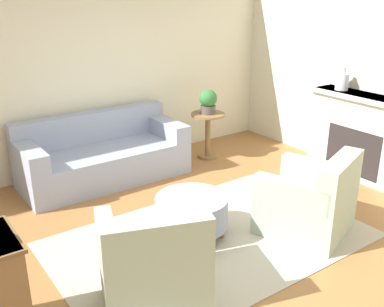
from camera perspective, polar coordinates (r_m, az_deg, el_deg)
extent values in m
plane|color=#996638|center=(4.71, 2.42, -10.88)|extent=(16.00, 16.00, 0.00)
cube|color=beige|center=(6.41, -12.23, 10.59)|extent=(9.17, 0.12, 2.80)
cube|color=#B2A893|center=(4.71, 2.42, -10.83)|extent=(3.15, 2.01, 0.01)
cube|color=#8E99B2|center=(6.11, -11.00, -1.31)|extent=(2.18, 0.93, 0.44)
cube|color=#8E99B2|center=(6.29, -12.66, 3.33)|extent=(2.18, 0.20, 0.42)
cube|color=#8E99B2|center=(5.68, -20.02, -0.29)|extent=(0.24, 0.89, 0.23)
cube|color=#8E99B2|center=(6.41, -3.25, 3.26)|extent=(0.24, 0.89, 0.23)
cube|color=olive|center=(5.82, -9.07, -4.37)|extent=(1.96, 0.05, 0.06)
cube|color=#9EB29E|center=(3.88, -5.14, -14.82)|extent=(1.06, 1.07, 0.41)
cube|color=#9EB29E|center=(3.37, -4.33, -11.85)|extent=(0.84, 0.47, 0.46)
cube|color=#9EB29E|center=(3.78, -0.20, -9.79)|extent=(0.40, 0.80, 0.25)
cube|color=#9EB29E|center=(3.68, -10.69, -11.07)|extent=(0.40, 0.80, 0.25)
cube|color=olive|center=(4.30, -6.08, -13.81)|extent=(0.71, 0.30, 0.06)
cube|color=#9EB29E|center=(4.94, 14.10, -7.13)|extent=(1.06, 1.07, 0.41)
cube|color=#9EB29E|center=(4.67, 18.22, -3.31)|extent=(0.84, 0.47, 0.46)
cube|color=#9EB29E|center=(5.10, 15.63, -2.24)|extent=(0.40, 0.80, 0.25)
cube|color=#9EB29E|center=(4.51, 12.62, -5.03)|extent=(0.40, 0.80, 0.25)
cube|color=olive|center=(5.14, 9.86, -7.81)|extent=(0.71, 0.30, 0.06)
cylinder|color=#8E99B2|center=(4.65, -0.05, -7.33)|extent=(0.75, 0.75, 0.31)
cylinder|color=olive|center=(4.48, -0.75, -11.63)|extent=(0.05, 0.05, 0.12)
cylinder|color=olive|center=(4.71, 3.82, -9.92)|extent=(0.05, 0.05, 0.12)
cylinder|color=olive|center=(4.81, -3.84, -9.27)|extent=(0.05, 0.05, 0.12)
cylinder|color=olive|center=(5.02, 0.57, -7.82)|extent=(0.05, 0.05, 0.12)
cylinder|color=olive|center=(6.65, 2.04, 4.98)|extent=(0.51, 0.51, 0.03)
cylinder|color=olive|center=(6.75, 2.00, 2.16)|extent=(0.08, 0.08, 0.66)
cylinder|color=olive|center=(6.86, 1.97, -0.34)|extent=(0.28, 0.28, 0.03)
cube|color=silver|center=(6.40, 20.83, 1.98)|extent=(0.36, 1.48, 1.13)
cube|color=#282323|center=(6.32, 19.76, 0.21)|extent=(0.02, 0.81, 0.62)
cube|color=silver|center=(6.25, 21.35, 6.65)|extent=(0.44, 1.58, 0.05)
cylinder|color=silver|center=(6.45, 18.52, 8.63)|extent=(0.17, 0.17, 0.22)
cylinder|color=silver|center=(6.42, 18.67, 9.98)|extent=(0.08, 0.08, 0.09)
cylinder|color=#4C4742|center=(6.63, 2.05, 5.60)|extent=(0.22, 0.22, 0.12)
sphere|color=#2D6B33|center=(6.59, 2.07, 7.02)|extent=(0.26, 0.26, 0.26)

